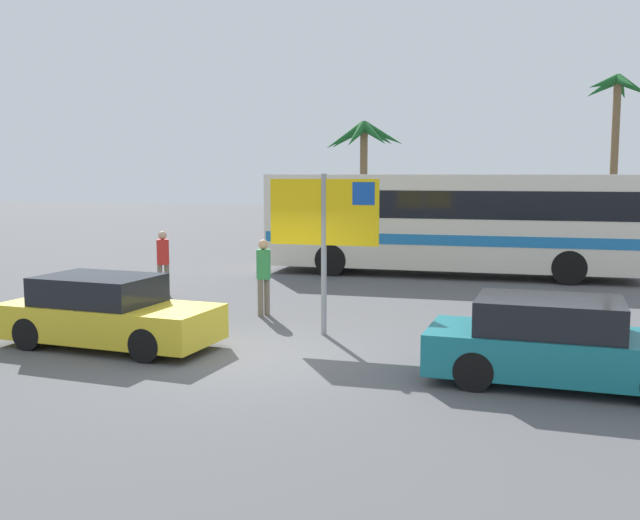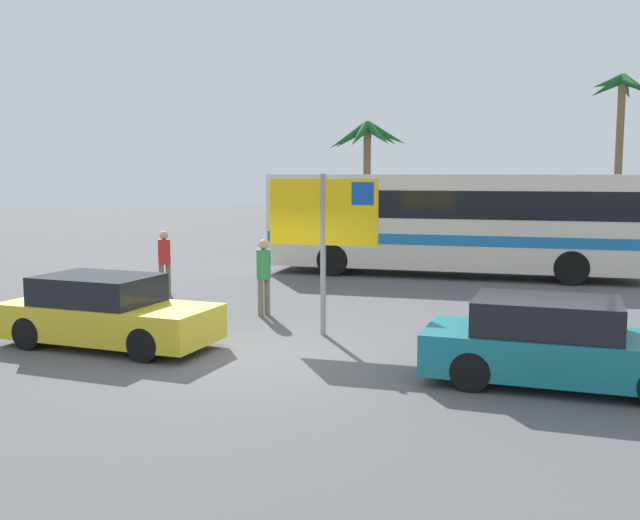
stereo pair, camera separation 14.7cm
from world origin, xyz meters
name	(u,v)px [view 1 (the left image)]	position (x,y,z in m)	size (l,w,h in m)	color
ground	(255,356)	(0.00, 0.00, 0.00)	(120.00, 120.00, 0.00)	#565659
bus_front_coach	(449,219)	(2.36, 11.31, 1.78)	(11.46, 2.55, 3.17)	silver
ferry_sign	(326,218)	(0.78, 2.00, 2.33)	(2.20, 0.11, 3.20)	gray
car_teal	(561,344)	(5.09, -0.42, 0.63)	(4.20, 1.88, 1.32)	#19757F
car_yellow	(107,313)	(-2.88, -0.03, 0.63)	(4.18, 2.02, 1.32)	yellow
pedestrian_near_sign	(264,271)	(-1.08, 3.53, 1.03)	(0.32, 0.32, 1.73)	#706656
pedestrian_crossing_lot	(163,258)	(-4.56, 5.44, 1.00)	(0.32, 0.32, 1.70)	#706656
palm_tree_seaside	(616,113)	(8.34, 21.51, 5.73)	(2.77, 2.86, 7.36)	brown
palm_tree_inland	(364,144)	(-1.93, 18.77, 4.43)	(3.55, 3.68, 5.42)	brown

